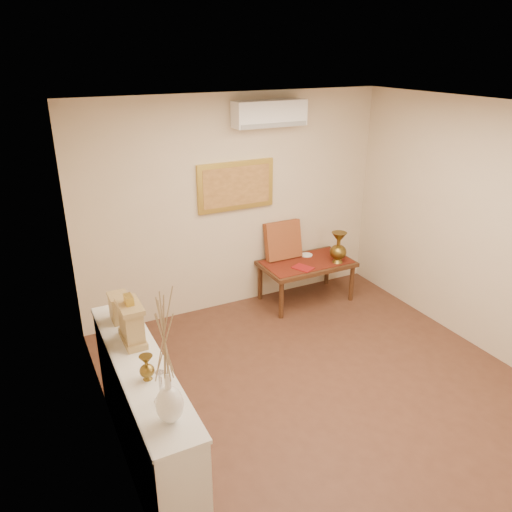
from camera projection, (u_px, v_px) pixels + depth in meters
floor at (333, 397)px, 4.88m from camera, size 4.50×4.50×0.00m
ceiling at (353, 112)px, 3.84m from camera, size 4.50×4.50×0.00m
wall_back at (235, 205)px, 6.22m from camera, size 4.00×0.02×2.70m
wall_left at (110, 324)px, 3.54m from camera, size 0.02×4.50×2.70m
wall_right at (499, 236)px, 5.19m from camera, size 0.02×4.50×2.70m
white_vase at (166, 359)px, 2.97m from camera, size 0.17×0.17×0.92m
candlestick at (161, 386)px, 3.29m from camera, size 0.11×0.11×0.23m
brass_urn_small at (146, 364)px, 3.50m from camera, size 0.11×0.11×0.25m
table_cloth at (307, 262)px, 6.57m from camera, size 1.14×0.59×0.01m
brass_urn_tall at (339, 244)px, 6.46m from camera, size 0.22×0.22×0.50m
plate at (307, 255)px, 6.77m from camera, size 0.16×0.16×0.01m
menu at (303, 268)px, 6.37m from camera, size 0.27×0.30×0.01m
cushion at (283, 240)px, 6.59m from camera, size 0.50×0.20×0.51m
display_ledge at (145, 413)px, 3.94m from camera, size 0.37×2.02×0.98m
mantel_clock at (131, 322)px, 3.94m from camera, size 0.17×0.36×0.41m
wooden_chest at (120, 307)px, 4.27m from camera, size 0.16×0.21×0.24m
low_table at (306, 267)px, 6.60m from camera, size 1.20×0.70×0.55m
painting at (236, 186)px, 6.10m from camera, size 1.00×0.06×0.60m
ac_unit at (270, 113)px, 5.85m from camera, size 0.90×0.25×0.30m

